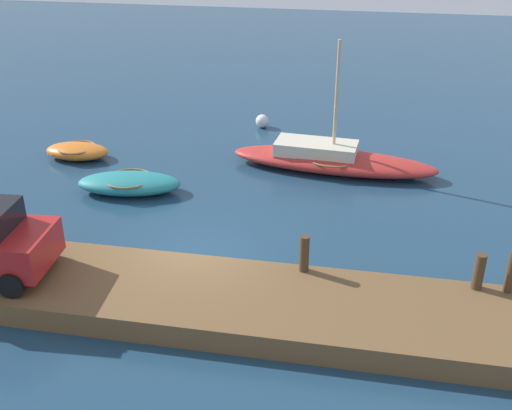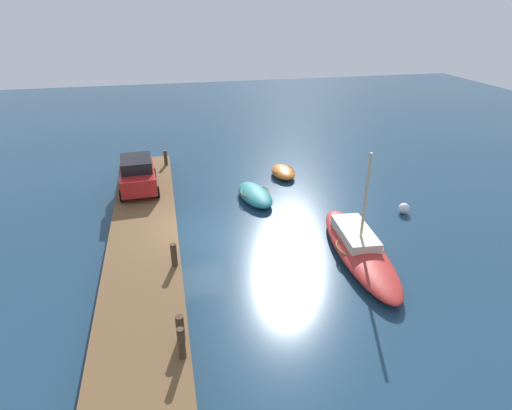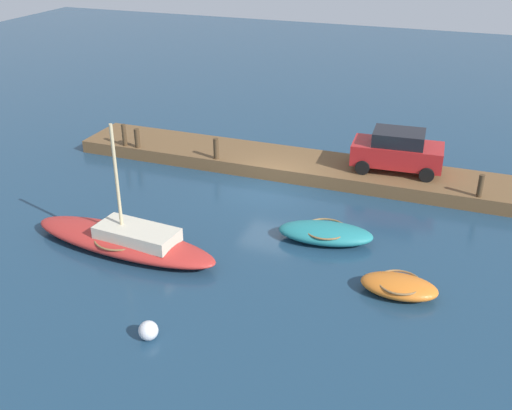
% 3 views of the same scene
% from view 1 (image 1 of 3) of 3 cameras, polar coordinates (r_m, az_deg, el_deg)
% --- Properties ---
extents(ground_plane, '(84.00, 84.00, 0.00)m').
position_cam_1_polar(ground_plane, '(17.53, -5.34, -4.91)').
color(ground_plane, navy).
extents(dock_platform, '(20.79, 3.07, 0.61)m').
position_cam_1_polar(dock_platform, '(15.55, -7.66, -8.31)').
color(dock_platform, brown).
rests_on(dock_platform, ground_plane).
extents(sailboat_red, '(7.72, 2.59, 4.80)m').
position_cam_1_polar(sailboat_red, '(22.97, 6.91, 4.24)').
color(sailboat_red, '#B72D28').
rests_on(sailboat_red, ground_plane).
extents(dinghy_orange, '(2.49, 1.47, 0.59)m').
position_cam_1_polar(dinghy_orange, '(24.87, -16.19, 4.82)').
color(dinghy_orange, orange).
rests_on(dinghy_orange, ground_plane).
extents(rowboat_teal, '(3.71, 2.07, 0.67)m').
position_cam_1_polar(rowboat_teal, '(21.52, -11.63, 1.99)').
color(rowboat_teal, teal).
rests_on(rowboat_teal, ground_plane).
extents(mooring_post_mid_west, '(0.25, 0.25, 0.99)m').
position_cam_1_polar(mooring_post_mid_west, '(15.60, 4.48, -4.50)').
color(mooring_post_mid_west, '#47331E').
rests_on(mooring_post_mid_west, dock_platform).
extents(mooring_post_mid_east, '(0.26, 0.26, 0.94)m').
position_cam_1_polar(mooring_post_mid_east, '(15.84, 19.90, -5.79)').
color(mooring_post_mid_east, '#47331E').
rests_on(mooring_post_mid_east, dock_platform).
extents(mooring_post_east, '(0.22, 0.22, 1.09)m').
position_cam_1_polar(mooring_post_east, '(15.95, 22.49, -5.74)').
color(mooring_post_east, '#47331E').
rests_on(mooring_post_east, dock_platform).
extents(marker_buoy, '(0.58, 0.58, 0.58)m').
position_cam_1_polar(marker_buoy, '(27.22, 0.59, 7.76)').
color(marker_buoy, silver).
rests_on(marker_buoy, ground_plane).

